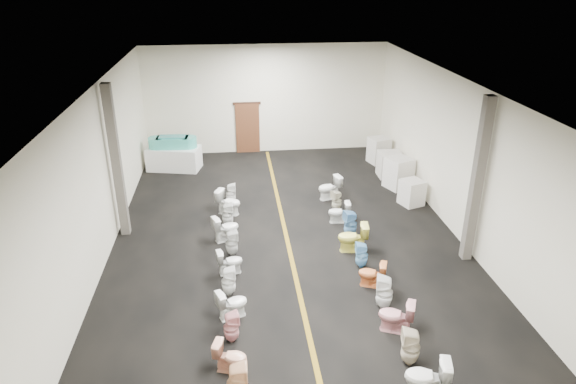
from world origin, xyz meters
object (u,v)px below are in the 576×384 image
at_px(toilet_left_2, 231,357).
at_px(toilet_left_5, 229,281).
at_px(appliance_crate_a, 412,192).
at_px(toilet_left_4, 232,303).
at_px(bathtub, 173,143).
at_px(toilet_left_7, 232,243).
at_px(toilet_right_3, 396,316).
at_px(toilet_right_10, 337,201).
at_px(toilet_right_7, 353,238).
at_px(appliance_crate_c, 389,164).
at_px(toilet_left_11, 231,193).
at_px(toilet_left_3, 231,327).
at_px(toilet_right_2, 411,347).
at_px(toilet_right_11, 330,188).
at_px(toilet_left_8, 226,228).
at_px(toilet_right_9, 339,212).
at_px(toilet_left_9, 228,215).
at_px(toilet_right_8, 350,224).
at_px(toilet_right_5, 372,274).
at_px(toilet_left_1, 237,384).
at_px(appliance_crate_d, 379,150).
at_px(toilet_right_4, 384,292).
at_px(display_table, 174,158).
at_px(toilet_left_6, 230,262).
at_px(toilet_right_1, 427,378).
at_px(toilet_right_6, 362,255).
at_px(appliance_crate_b, 399,173).
at_px(toilet_left_10, 229,202).

height_order(toilet_left_2, toilet_left_5, toilet_left_5).
bearing_deg(appliance_crate_a, toilet_left_4, -138.15).
relative_size(bathtub, toilet_left_7, 2.51).
xyz_separation_m(toilet_right_3, toilet_right_10, (-0.07, 6.11, -0.04)).
relative_size(toilet_left_4, toilet_right_7, 0.86).
bearing_deg(appliance_crate_c, toilet_right_3, -105.80).
height_order(toilet_left_11, toilet_right_10, toilet_right_10).
relative_size(toilet_left_3, toilet_left_4, 0.99).
xyz_separation_m(appliance_crate_c, toilet_right_10, (-2.58, -2.74, -0.12)).
bearing_deg(appliance_crate_c, toilet_right_2, -104.36).
relative_size(toilet_right_2, toilet_right_11, 1.01).
xyz_separation_m(appliance_crate_a, toilet_left_2, (-6.08, -7.11, -0.09)).
bearing_deg(toilet_left_8, toilet_right_9, -99.90).
relative_size(toilet_left_9, toilet_right_3, 0.96).
distance_m(bathtub, toilet_right_3, 11.98).
bearing_deg(toilet_right_8, toilet_right_5, -11.07).
xyz_separation_m(toilet_left_1, toilet_right_7, (3.31, 5.11, -0.00)).
distance_m(appliance_crate_d, toilet_left_4, 11.21).
relative_size(toilet_left_3, toilet_right_4, 0.84).
distance_m(display_table, toilet_left_1, 12.34).
height_order(appliance_crate_c, toilet_left_1, appliance_crate_c).
relative_size(toilet_left_5, toilet_left_6, 1.11).
distance_m(toilet_left_5, toilet_right_3, 4.02).
distance_m(toilet_right_1, toilet_right_6, 4.50).
bearing_deg(toilet_left_2, toilet_right_2, -75.92).
distance_m(toilet_left_7, toilet_left_8, 0.89).
bearing_deg(toilet_right_11, toilet_right_8, -12.88).
height_order(appliance_crate_b, toilet_right_1, appliance_crate_b).
height_order(toilet_left_2, toilet_left_4, toilet_left_4).
bearing_deg(toilet_left_9, toilet_right_10, -77.69).
distance_m(toilet_left_11, toilet_right_9, 3.78).
bearing_deg(bathtub, toilet_left_2, -76.42).
height_order(toilet_left_4, toilet_left_6, toilet_left_4).
bearing_deg(toilet_left_6, display_table, 3.43).
distance_m(toilet_left_2, toilet_right_1, 3.73).
bearing_deg(toilet_left_1, toilet_right_7, -32.31).
height_order(toilet_left_3, toilet_left_10, toilet_left_10).
bearing_deg(toilet_right_9, toilet_right_4, 5.81).
bearing_deg(toilet_left_8, toilet_right_4, -157.32).
relative_size(appliance_crate_a, toilet_right_4, 1.00).
bearing_deg(toilet_right_1, toilet_right_7, -163.96).
relative_size(display_table, toilet_right_1, 2.43).
relative_size(toilet_left_4, toilet_left_9, 0.96).
bearing_deg(toilet_left_6, toilet_right_3, -139.15).
height_order(toilet_left_5, toilet_right_7, toilet_right_7).
bearing_deg(appliance_crate_c, toilet_left_2, -122.21).
height_order(appliance_crate_d, toilet_left_11, appliance_crate_d).
distance_m(bathtub, appliance_crate_a, 9.22).
xyz_separation_m(toilet_left_3, toilet_right_7, (3.41, 3.43, 0.06)).
relative_size(bathtub, appliance_crate_d, 1.79).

